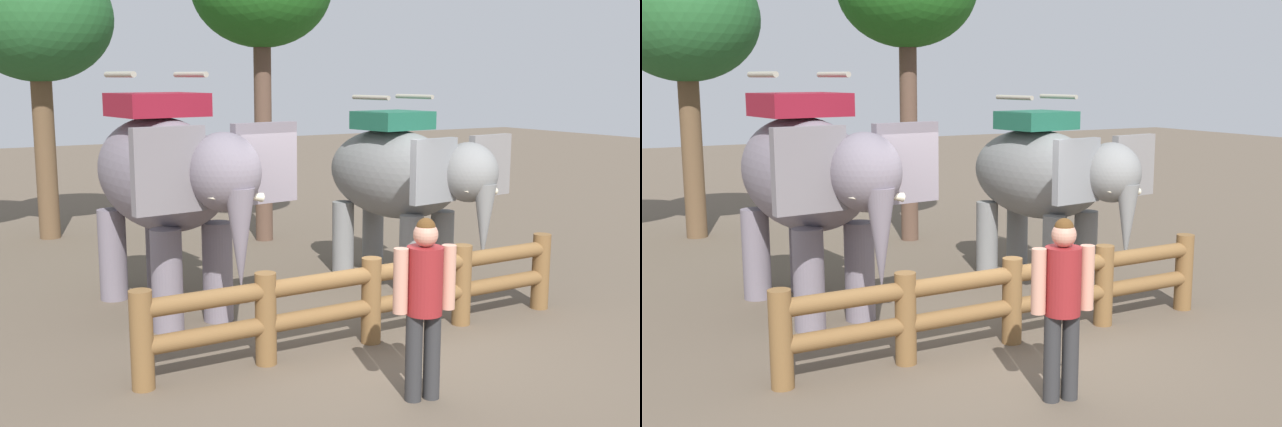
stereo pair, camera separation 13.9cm
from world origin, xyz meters
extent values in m
plane|color=brown|center=(0.00, 0.00, 0.00)|extent=(60.00, 60.00, 0.00)
cylinder|color=brown|center=(-2.82, 0.17, 0.53)|extent=(0.24, 0.24, 1.05)
cylinder|color=brown|center=(-1.41, 0.19, 0.53)|extent=(0.24, 0.24, 1.05)
cylinder|color=brown|center=(0.00, 0.20, 0.53)|extent=(0.24, 0.24, 1.05)
cylinder|color=brown|center=(1.41, 0.21, 0.53)|extent=(0.24, 0.24, 1.05)
cylinder|color=brown|center=(2.82, 0.22, 0.53)|extent=(0.24, 0.24, 1.05)
cylinder|color=brown|center=(0.00, 0.20, 0.45)|extent=(5.65, 0.25, 0.20)
cylinder|color=brown|center=(0.00, 0.20, 0.85)|extent=(5.65, 0.25, 0.20)
cylinder|color=slate|center=(-1.25, 1.95, 0.66)|extent=(0.39, 0.39, 1.31)
cylinder|color=slate|center=(-1.97, 1.86, 0.66)|extent=(0.39, 0.39, 1.31)
cylinder|color=slate|center=(-1.46, 3.71, 0.66)|extent=(0.39, 0.39, 1.31)
cylinder|color=slate|center=(-2.18, 3.63, 0.66)|extent=(0.39, 0.39, 1.31)
ellipsoid|color=slate|center=(-1.71, 2.79, 1.89)|extent=(1.65, 3.09, 1.53)
ellipsoid|color=slate|center=(-1.51, 1.05, 2.08)|extent=(0.95, 1.08, 0.94)
cube|color=slate|center=(-0.89, 1.24, 2.14)|extent=(0.89, 0.23, 0.99)
cube|color=slate|center=(-2.16, 1.10, 2.14)|extent=(0.89, 0.23, 0.99)
cone|color=slate|center=(-1.47, 0.70, 1.33)|extent=(0.35, 0.35, 1.21)
cone|color=beige|center=(-1.31, 0.82, 1.81)|extent=(0.41, 0.15, 0.17)
cone|color=beige|center=(-1.66, 0.78, 1.81)|extent=(0.41, 0.15, 0.17)
cube|color=maroon|center=(-1.71, 2.79, 2.81)|extent=(1.22, 1.11, 0.31)
cylinder|color=#A59E8C|center=(-1.21, 2.84, 3.20)|extent=(0.18, 0.89, 0.08)
cylinder|color=#A59E8C|center=(-2.21, 2.73, 3.20)|extent=(0.18, 0.89, 0.08)
cylinder|color=gray|center=(2.36, 1.80, 0.59)|extent=(0.35, 0.35, 1.18)
cylinder|color=gray|center=(1.71, 1.72, 0.59)|extent=(0.35, 0.35, 1.18)
cylinder|color=gray|center=(2.15, 3.38, 0.59)|extent=(0.35, 0.35, 1.18)
cylinder|color=gray|center=(1.51, 3.29, 0.59)|extent=(0.35, 0.35, 1.18)
ellipsoid|color=gray|center=(1.93, 2.55, 1.69)|extent=(1.51, 2.78, 1.37)
ellipsoid|color=gray|center=(2.14, 0.99, 1.86)|extent=(0.86, 0.97, 0.84)
cube|color=gray|center=(2.69, 1.18, 1.91)|extent=(0.79, 0.22, 0.88)
cube|color=gray|center=(1.55, 1.03, 1.91)|extent=(0.79, 0.22, 0.88)
cone|color=gray|center=(2.18, 0.69, 1.19)|extent=(0.31, 0.31, 1.08)
cone|color=beige|center=(2.32, 0.80, 1.62)|extent=(0.36, 0.14, 0.15)
cone|color=beige|center=(2.01, 0.76, 1.62)|extent=(0.36, 0.14, 0.15)
cube|color=#1E6148|center=(1.93, 2.55, 2.52)|extent=(1.11, 1.01, 0.27)
cylinder|color=#A59E8C|center=(2.38, 2.61, 2.87)|extent=(0.17, 0.80, 0.07)
cylinder|color=#A59E8C|center=(1.48, 2.49, 2.87)|extent=(0.17, 0.80, 0.07)
cylinder|color=#2E2E30|center=(-0.39, -1.48, 0.44)|extent=(0.17, 0.17, 0.88)
cylinder|color=#2E2E30|center=(-0.59, -1.44, 0.44)|extent=(0.17, 0.17, 0.88)
cylinder|color=maroon|center=(-0.49, -1.46, 1.22)|extent=(0.43, 0.43, 0.68)
cylinder|color=tan|center=(-0.24, -1.52, 1.24)|extent=(0.14, 0.14, 0.64)
cylinder|color=tan|center=(-0.74, -1.41, 1.24)|extent=(0.14, 0.14, 0.64)
sphere|color=tan|center=(-0.49, -1.46, 1.68)|extent=(0.24, 0.24, 0.24)
sphere|color=#593819|center=(-0.49, -1.46, 1.75)|extent=(0.19, 0.19, 0.19)
cylinder|color=brown|center=(1.53, 6.29, 2.05)|extent=(0.34, 0.34, 4.11)
cylinder|color=brown|center=(-2.10, 8.59, 1.75)|extent=(0.40, 0.40, 3.50)
ellipsoid|color=#245B2B|center=(-2.10, 8.59, 4.28)|extent=(2.85, 2.85, 2.42)
camera|label=1|loc=(-5.04, -7.33, 3.18)|focal=43.83mm
camera|label=2|loc=(-4.92, -7.40, 3.18)|focal=43.83mm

